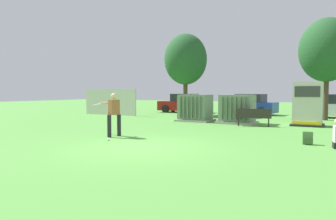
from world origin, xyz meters
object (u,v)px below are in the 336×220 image
(generator_enclosure, at_px, (308,104))
(parked_car_right_of_center, at_px, (328,107))
(batter, at_px, (113,112))
(backpack, at_px, (308,138))
(parked_car_leftmost, at_px, (183,104))
(transformer_west, at_px, (195,108))
(parked_car_left_of_center, at_px, (249,105))
(transformer_mid_west, at_px, (237,109))
(sports_ball, at_px, (108,139))
(park_bench, at_px, (253,116))

(generator_enclosure, xyz_separation_m, parked_car_right_of_center, (0.82, 6.26, -0.38))
(batter, xyz_separation_m, backpack, (7.00, 1.69, -0.76))
(parked_car_right_of_center, bearing_deg, parked_car_leftmost, 179.44)
(transformer_west, bearing_deg, generator_enclosure, 4.07)
(parked_car_left_of_center, bearing_deg, parked_car_leftmost, -175.21)
(generator_enclosure, bearing_deg, transformer_mid_west, -171.92)
(transformer_mid_west, bearing_deg, parked_car_left_of_center, 98.85)
(parked_car_left_of_center, height_order, parked_car_right_of_center, same)
(backpack, xyz_separation_m, parked_car_right_of_center, (0.31, 12.60, 0.54))
(parked_car_leftmost, height_order, parked_car_left_of_center, same)
(batter, height_order, backpack, batter)
(generator_enclosure, bearing_deg, batter, -129.02)
(transformer_mid_west, relative_size, parked_car_left_of_center, 0.48)
(batter, bearing_deg, sports_ball, -61.56)
(generator_enclosure, height_order, sports_ball, generator_enclosure)
(park_bench, height_order, parked_car_left_of_center, parked_car_left_of_center)
(generator_enclosure, height_order, parked_car_left_of_center, generator_enclosure)
(parked_car_right_of_center, bearing_deg, generator_enclosure, -97.46)
(transformer_mid_west, distance_m, sports_ball, 8.78)
(parked_car_leftmost, bearing_deg, batter, -74.99)
(transformer_west, bearing_deg, parked_car_left_of_center, 78.49)
(backpack, height_order, parked_car_leftmost, parked_car_leftmost)
(generator_enclosure, distance_m, batter, 10.32)
(transformer_west, distance_m, sports_ball, 8.52)
(transformer_mid_west, xyz_separation_m, sports_ball, (-2.39, -8.41, -0.74))
(generator_enclosure, relative_size, parked_car_leftmost, 0.53)
(generator_enclosure, bearing_deg, parked_car_right_of_center, 82.54)
(generator_enclosure, height_order, park_bench, generator_enclosure)
(park_bench, xyz_separation_m, backpack, (2.97, -4.76, -0.32))
(park_bench, distance_m, sports_ball, 8.18)
(park_bench, relative_size, parked_car_leftmost, 0.43)
(generator_enclosure, bearing_deg, backpack, -85.44)
(transformer_mid_west, height_order, park_bench, transformer_mid_west)
(parked_car_leftmost, bearing_deg, generator_enclosure, -31.60)
(transformer_west, relative_size, backpack, 4.77)
(backpack, bearing_deg, parked_car_left_of_center, 111.80)
(transformer_west, bearing_deg, batter, -91.89)
(transformer_mid_west, relative_size, parked_car_right_of_center, 0.49)
(generator_enclosure, height_order, backpack, generator_enclosure)
(backpack, bearing_deg, generator_enclosure, 94.56)
(parked_car_left_of_center, bearing_deg, transformer_mid_west, -81.15)
(transformer_west, relative_size, sports_ball, 23.33)
(parked_car_right_of_center, bearing_deg, park_bench, -112.72)
(generator_enclosure, distance_m, backpack, 6.42)
(park_bench, xyz_separation_m, parked_car_right_of_center, (3.28, 7.83, 0.22))
(transformer_west, relative_size, generator_enclosure, 0.91)
(transformer_mid_west, xyz_separation_m, parked_car_leftmost, (-6.74, 6.89, -0.04))
(park_bench, bearing_deg, backpack, -58.10)
(transformer_west, distance_m, parked_car_left_of_center, 7.44)
(backpack, relative_size, parked_car_leftmost, 0.10)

